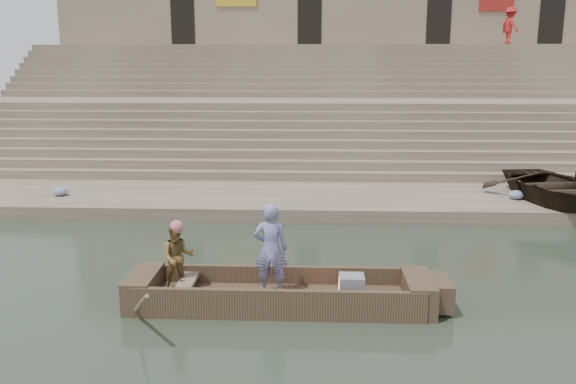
# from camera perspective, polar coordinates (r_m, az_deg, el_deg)

# --- Properties ---
(ground) EXTENTS (120.00, 120.00, 0.00)m
(ground) POSITION_cam_1_polar(r_m,az_deg,el_deg) (11.22, 11.01, -11.38)
(ground) COLOR #2C3729
(ground) RESTS_ON ground
(lower_landing) EXTENTS (32.00, 4.00, 0.40)m
(lower_landing) POSITION_cam_1_polar(r_m,az_deg,el_deg) (18.72, 7.55, -0.88)
(lower_landing) COLOR gray
(lower_landing) RESTS_ON ground
(mid_landing) EXTENTS (32.00, 3.00, 2.80)m
(mid_landing) POSITION_cam_1_polar(r_m,az_deg,el_deg) (25.89, 6.23, 5.55)
(mid_landing) COLOR gray
(mid_landing) RESTS_ON ground
(upper_landing) EXTENTS (32.00, 3.00, 5.20)m
(upper_landing) POSITION_cam_1_polar(r_m,az_deg,el_deg) (32.74, 5.52, 9.12)
(upper_landing) COLOR gray
(upper_landing) RESTS_ON ground
(ghat_steps) EXTENTS (32.00, 11.00, 5.20)m
(ghat_steps) POSITION_cam_1_polar(r_m,az_deg,el_deg) (27.52, 6.03, 6.80)
(ghat_steps) COLOR gray
(ghat_steps) RESTS_ON ground
(building_wall) EXTENTS (32.00, 5.07, 11.20)m
(building_wall) POSITION_cam_1_polar(r_m,az_deg,el_deg) (36.70, 5.30, 14.17)
(building_wall) COLOR gray
(building_wall) RESTS_ON ground
(main_rowboat) EXTENTS (5.00, 1.30, 0.22)m
(main_rowboat) POSITION_cam_1_polar(r_m,az_deg,el_deg) (11.37, -0.80, -10.22)
(main_rowboat) COLOR brown
(main_rowboat) RESTS_ON ground
(rowboat_trim) EXTENTS (6.04, 2.63, 1.96)m
(rowboat_trim) POSITION_cam_1_polar(r_m,az_deg,el_deg) (11.28, 0.25, -9.32)
(rowboat_trim) COLOR brown
(rowboat_trim) RESTS_ON ground
(standing_man) EXTENTS (0.63, 0.42, 1.72)m
(standing_man) POSITION_cam_1_polar(r_m,az_deg,el_deg) (11.12, -1.65, -5.42)
(standing_man) COLOR navy
(standing_man) RESTS_ON main_rowboat
(rowing_man) EXTENTS (0.73, 0.63, 1.29)m
(rowing_man) POSITION_cam_1_polar(r_m,az_deg,el_deg) (11.52, -10.39, -6.09)
(rowing_man) COLOR #2C802A
(rowing_man) RESTS_ON main_rowboat
(television) EXTENTS (0.46, 0.42, 0.40)m
(television) POSITION_cam_1_polar(r_m,az_deg,el_deg) (11.25, 5.98, -8.83)
(television) COLOR gray
(television) RESTS_ON main_rowboat
(beached_rowboat) EXTENTS (3.83, 4.91, 0.93)m
(beached_rowboat) POSITION_cam_1_polar(r_m,az_deg,el_deg) (19.21, 24.05, 0.49)
(beached_rowboat) COLOR #2D2116
(beached_rowboat) RESTS_ON lower_landing
(pedestrian) EXTENTS (1.02, 1.35, 1.85)m
(pedestrian) POSITION_cam_1_polar(r_m,az_deg,el_deg) (33.58, 20.28, 14.54)
(pedestrian) COLOR red
(pedestrian) RESTS_ON upper_landing
(cloth_bundles) EXTENTS (20.71, 1.36, 0.26)m
(cloth_bundles) POSITION_cam_1_polar(r_m,az_deg,el_deg) (18.25, 13.85, -0.42)
(cloth_bundles) COLOR #3F5999
(cloth_bundles) RESTS_ON lower_landing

